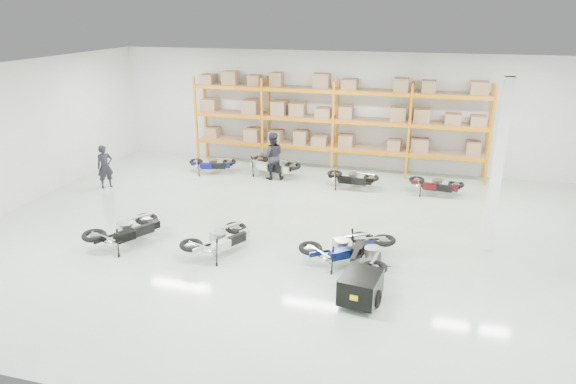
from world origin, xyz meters
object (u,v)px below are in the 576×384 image
(moto_silver_left, at_px, (219,235))
(moto_touring_right, at_px, (370,249))
(moto_back_c, at_px, (351,175))
(moto_black_far_left, at_px, (125,226))
(moto_back_b, at_px, (272,162))
(trailer, at_px, (361,287))
(moto_back_a, at_px, (212,161))
(person_left, at_px, (105,167))
(person_back, at_px, (272,156))
(moto_back_d, at_px, (436,182))
(moto_blue_centre, at_px, (341,243))

(moto_silver_left, xyz_separation_m, moto_touring_right, (3.82, 0.19, 0.02))
(moto_back_c, bearing_deg, moto_black_far_left, 146.11)
(moto_silver_left, xyz_separation_m, moto_back_b, (-0.61, 6.64, 0.04))
(trailer, xyz_separation_m, moto_back_a, (-6.79, 7.80, 0.07))
(person_left, bearing_deg, moto_silver_left, -83.76)
(moto_silver_left, bearing_deg, person_back, -57.31)
(moto_back_c, height_order, person_left, person_left)
(moto_back_d, bearing_deg, person_left, 107.34)
(moto_back_d, relative_size, person_left, 1.03)
(trailer, bearing_deg, moto_blue_centre, 120.82)
(moto_touring_right, relative_size, moto_back_b, 0.98)
(moto_back_a, height_order, person_back, person_back)
(moto_back_b, xyz_separation_m, person_back, (0.10, -0.31, 0.31))
(moto_blue_centre, height_order, moto_back_a, moto_blue_centre)
(moto_silver_left, height_order, moto_back_d, moto_silver_left)
(person_back, bearing_deg, moto_touring_right, 103.36)
(moto_blue_centre, relative_size, moto_back_c, 1.10)
(moto_back_b, bearing_deg, moto_back_d, -73.32)
(moto_silver_left, relative_size, moto_back_d, 1.11)
(moto_black_far_left, height_order, trailer, moto_black_far_left)
(moto_black_far_left, bearing_deg, moto_back_c, -100.84)
(moto_silver_left, relative_size, person_left, 1.15)
(moto_black_far_left, relative_size, moto_back_a, 1.19)
(moto_back_d, bearing_deg, person_back, 93.91)
(moto_silver_left, xyz_separation_m, person_back, (-0.51, 6.33, 0.35))
(moto_back_c, distance_m, person_left, 8.68)
(moto_silver_left, distance_m, moto_back_d, 8.12)
(moto_touring_right, distance_m, person_left, 10.40)
(moto_black_far_left, xyz_separation_m, moto_back_c, (5.11, 6.20, -0.08))
(person_left, bearing_deg, moto_blue_centre, -71.90)
(moto_touring_right, xyz_separation_m, moto_back_a, (-6.79, 6.21, -0.09))
(moto_black_far_left, xyz_separation_m, person_back, (2.11, 6.49, 0.32))
(moto_blue_centre, relative_size, trailer, 1.04)
(person_left, height_order, person_back, person_back)
(moto_back_b, distance_m, moto_back_d, 5.99)
(moto_back_c, bearing_deg, moto_silver_left, 163.18)
(moto_silver_left, distance_m, person_left, 7.07)
(moto_blue_centre, height_order, moto_silver_left, moto_blue_centre)
(moto_black_far_left, bearing_deg, trailer, -162.27)
(moto_touring_right, relative_size, person_back, 1.04)
(trailer, bearing_deg, moto_back_b, 127.13)
(moto_silver_left, height_order, moto_touring_right, moto_touring_right)
(trailer, relative_size, moto_back_d, 1.07)
(moto_touring_right, height_order, moto_back_d, moto_touring_right)
(moto_blue_centre, height_order, moto_back_c, moto_blue_centre)
(person_back, bearing_deg, person_left, 2.68)
(moto_back_a, relative_size, moto_back_c, 0.97)
(moto_touring_right, height_order, person_back, person_back)
(moto_back_a, bearing_deg, moto_silver_left, -169.00)
(moto_back_b, relative_size, moto_back_c, 1.18)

